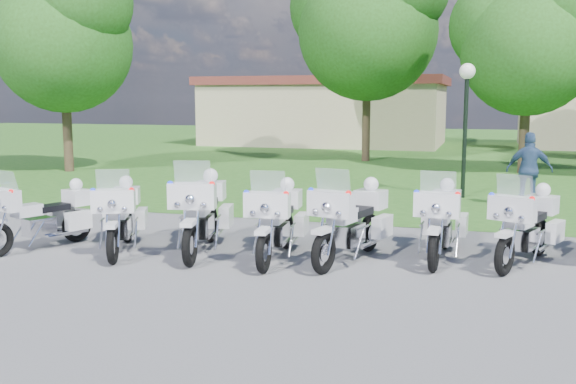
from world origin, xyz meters
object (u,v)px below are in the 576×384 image
(motorcycle_1, at_px, (121,215))
(motorcycle_6, at_px, (527,225))
(motorcycle_2, at_px, (203,212))
(motorcycle_5, at_px, (442,220))
(motorcycle_0, at_px, (44,215))
(motorcycle_4, at_px, (352,220))
(lamp_post, at_px, (466,96))
(motorcycle_3, at_px, (278,220))
(bystander_c, at_px, (529,170))

(motorcycle_1, height_order, motorcycle_6, same)
(motorcycle_2, xyz_separation_m, motorcycle_5, (4.25, 0.81, -0.06))
(motorcycle_0, relative_size, motorcycle_2, 0.84)
(motorcycle_4, distance_m, lamp_post, 8.43)
(motorcycle_0, xyz_separation_m, motorcycle_6, (8.64, 1.48, 0.03))
(motorcycle_5, relative_size, lamp_post, 0.65)
(motorcycle_3, distance_m, motorcycle_6, 4.28)
(motorcycle_3, bearing_deg, motorcycle_4, -174.30)
(motorcycle_5, bearing_deg, motorcycle_1, 14.45)
(motorcycle_5, bearing_deg, motorcycle_4, 25.59)
(motorcycle_1, distance_m, motorcycle_5, 5.84)
(motorcycle_3, xyz_separation_m, motorcycle_5, (2.76, 0.88, -0.00))
(lamp_post, relative_size, bystander_c, 1.94)
(bystander_c, bearing_deg, motorcycle_3, 55.71)
(motorcycle_3, distance_m, bystander_c, 8.36)
(motorcycle_6, bearing_deg, motorcycle_5, 22.80)
(motorcycle_0, xyz_separation_m, bystander_c, (9.00, 7.59, 0.33))
(motorcycle_0, relative_size, lamp_post, 0.58)
(bystander_c, bearing_deg, motorcycle_5, 72.45)
(motorcycle_1, distance_m, motorcycle_2, 1.52)
(motorcycle_0, distance_m, motorcycle_2, 3.04)
(motorcycle_5, height_order, lamp_post, lamp_post)
(motorcycle_2, height_order, bystander_c, bystander_c)
(motorcycle_4, bearing_deg, motorcycle_3, 24.63)
(lamp_post, bearing_deg, motorcycle_2, -117.98)
(motorcycle_4, xyz_separation_m, motorcycle_6, (2.90, 0.66, -0.03))
(motorcycle_4, xyz_separation_m, lamp_post, (1.57, 7.99, 2.18))
(motorcycle_2, height_order, motorcycle_5, motorcycle_2)
(motorcycle_3, bearing_deg, motorcycle_0, 2.28)
(bystander_c, bearing_deg, motorcycle_0, 38.77)
(lamp_post, bearing_deg, motorcycle_6, -79.69)
(motorcycle_6, distance_m, bystander_c, 6.12)
(motorcycle_5, xyz_separation_m, bystander_c, (1.78, 6.13, 0.29))
(motorcycle_1, xyz_separation_m, lamp_post, (5.80, 8.57, 2.21))
(motorcycle_1, height_order, motorcycle_3, motorcycle_3)
(motorcycle_0, distance_m, motorcycle_3, 4.50)
(motorcycle_0, distance_m, motorcycle_6, 8.77)
(motorcycle_0, relative_size, motorcycle_1, 0.97)
(motorcycle_3, distance_m, motorcycle_5, 2.90)
(motorcycle_5, relative_size, motorcycle_6, 1.07)
(motorcycle_4, height_order, lamp_post, lamp_post)
(motorcycle_3, height_order, motorcycle_6, motorcycle_3)
(motorcycle_0, height_order, motorcycle_2, motorcycle_2)
(lamp_post, height_order, bystander_c, lamp_post)
(motorcycle_4, distance_m, motorcycle_5, 1.61)
(motorcycle_1, relative_size, lamp_post, 0.60)
(motorcycle_1, xyz_separation_m, motorcycle_5, (5.71, 1.22, 0.01))
(motorcycle_6, height_order, bystander_c, bystander_c)
(motorcycle_2, relative_size, lamp_post, 0.69)
(motorcycle_5, xyz_separation_m, lamp_post, (0.09, 7.35, 2.20))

